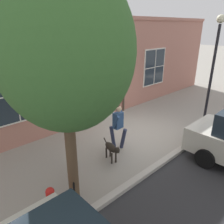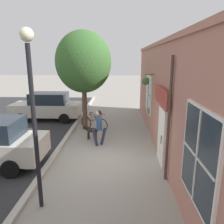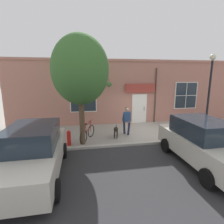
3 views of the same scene
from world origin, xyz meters
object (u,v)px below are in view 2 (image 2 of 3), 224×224
at_px(street_tree_by_curb, 84,64).
at_px(leaning_bicycle, 94,123).
at_px(parked_car_nearest_curb, 47,106).
at_px(dog_on_leash, 91,130).
at_px(fire_hydrant, 86,118).
at_px(street_lamp, 32,96).
at_px(pedestrian_walking, 99,125).

height_order(street_tree_by_curb, leaning_bicycle, street_tree_by_curb).
relative_size(street_tree_by_curb, parked_car_nearest_curb, 1.23).
relative_size(dog_on_leash, fire_hydrant, 1.32).
bearing_deg(leaning_bicycle, parked_car_nearest_curb, -30.78).
bearing_deg(parked_car_nearest_curb, leaning_bicycle, 149.22).
bearing_deg(leaning_bicycle, street_lamp, 84.19).
height_order(street_tree_by_curb, fire_hydrant, street_tree_by_curb).
xyz_separation_m(street_tree_by_curb, leaning_bicycle, (-0.53, 0.29, -3.21)).
bearing_deg(pedestrian_walking, dog_on_leash, -57.35).
height_order(dog_on_leash, street_tree_by_curb, street_tree_by_curb).
bearing_deg(street_tree_by_curb, pedestrian_walking, 111.50).
bearing_deg(dog_on_leash, leaning_bicycle, -89.33).
distance_m(street_lamp, fire_hydrant, 7.95).
xyz_separation_m(leaning_bicycle, parked_car_nearest_curb, (3.24, -1.93, 0.50)).
relative_size(street_tree_by_curb, street_lamp, 1.18).
bearing_deg(leaning_bicycle, fire_hydrant, -56.25).
height_order(pedestrian_walking, street_lamp, street_lamp).
relative_size(pedestrian_walking, leaning_bicycle, 1.05).
height_order(street_tree_by_curb, street_lamp, street_tree_by_curb).
bearing_deg(street_lamp, street_tree_by_curb, -91.17).
relative_size(dog_on_leash, parked_car_nearest_curb, 0.24).
distance_m(street_tree_by_curb, parked_car_nearest_curb, 4.17).
xyz_separation_m(street_lamp, fire_hydrant, (-0.04, -7.52, -2.59)).
distance_m(leaning_bicycle, street_lamp, 7.11).
height_order(dog_on_leash, leaning_bicycle, leaning_bicycle).
relative_size(leaning_bicycle, fire_hydrant, 2.03).
xyz_separation_m(pedestrian_walking, leaning_bicycle, (0.49, -2.30, -0.59)).
height_order(pedestrian_walking, leaning_bicycle, pedestrian_walking).
relative_size(dog_on_leash, leaning_bicycle, 0.65).
height_order(dog_on_leash, street_lamp, street_lamp).
bearing_deg(parked_car_nearest_curb, street_lamp, 106.79).
distance_m(pedestrian_walking, street_lamp, 4.87).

